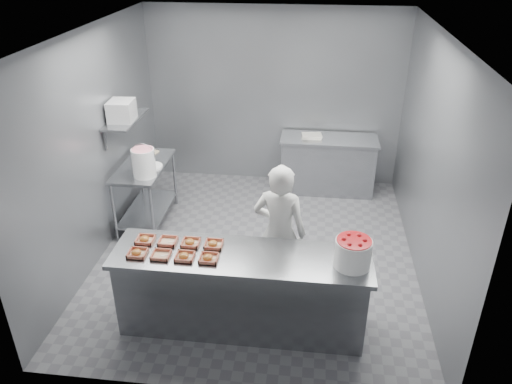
# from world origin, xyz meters

# --- Properties ---
(floor) EXTENTS (4.50, 4.50, 0.00)m
(floor) POSITION_xyz_m (0.00, 0.00, 0.00)
(floor) COLOR #4C4C51
(floor) RESTS_ON ground
(ceiling) EXTENTS (4.50, 4.50, 0.00)m
(ceiling) POSITION_xyz_m (0.00, 0.00, 2.80)
(ceiling) COLOR white
(ceiling) RESTS_ON wall_back
(wall_back) EXTENTS (4.00, 0.04, 2.80)m
(wall_back) POSITION_xyz_m (0.00, 2.25, 1.40)
(wall_back) COLOR slate
(wall_back) RESTS_ON ground
(wall_left) EXTENTS (0.04, 4.50, 2.80)m
(wall_left) POSITION_xyz_m (-2.00, 0.00, 1.40)
(wall_left) COLOR slate
(wall_left) RESTS_ON ground
(wall_right) EXTENTS (0.04, 4.50, 2.80)m
(wall_right) POSITION_xyz_m (2.00, 0.00, 1.40)
(wall_right) COLOR slate
(wall_right) RESTS_ON ground
(service_counter) EXTENTS (2.60, 0.70, 0.90)m
(service_counter) POSITION_xyz_m (0.00, -1.35, 0.45)
(service_counter) COLOR slate
(service_counter) RESTS_ON ground
(prep_table) EXTENTS (0.60, 1.20, 0.90)m
(prep_table) POSITION_xyz_m (-1.65, 0.60, 0.59)
(prep_table) COLOR slate
(prep_table) RESTS_ON ground
(back_counter) EXTENTS (1.50, 0.60, 0.90)m
(back_counter) POSITION_xyz_m (0.90, 1.90, 0.45)
(back_counter) COLOR slate
(back_counter) RESTS_ON ground
(wall_shelf) EXTENTS (0.35, 0.90, 0.03)m
(wall_shelf) POSITION_xyz_m (-1.82, 0.60, 1.55)
(wall_shelf) COLOR slate
(wall_shelf) RESTS_ON wall_left
(tray_0) EXTENTS (0.19, 0.18, 0.06)m
(tray_0) POSITION_xyz_m (-1.02, -1.47, 0.92)
(tray_0) COLOR tan
(tray_0) RESTS_ON service_counter
(tray_1) EXTENTS (0.19, 0.18, 0.04)m
(tray_1) POSITION_xyz_m (-0.78, -1.47, 0.92)
(tray_1) COLOR tan
(tray_1) RESTS_ON service_counter
(tray_2) EXTENTS (0.19, 0.18, 0.06)m
(tray_2) POSITION_xyz_m (-0.54, -1.47, 0.92)
(tray_2) COLOR tan
(tray_2) RESTS_ON service_counter
(tray_3) EXTENTS (0.19, 0.18, 0.06)m
(tray_3) POSITION_xyz_m (-0.30, -1.47, 0.92)
(tray_3) COLOR tan
(tray_3) RESTS_ON service_counter
(tray_4) EXTENTS (0.19, 0.18, 0.06)m
(tray_4) POSITION_xyz_m (-1.02, -1.23, 0.92)
(tray_4) COLOR tan
(tray_4) RESTS_ON service_counter
(tray_5) EXTENTS (0.19, 0.18, 0.04)m
(tray_5) POSITION_xyz_m (-0.78, -1.23, 0.92)
(tray_5) COLOR tan
(tray_5) RESTS_ON service_counter
(tray_6) EXTENTS (0.19, 0.18, 0.06)m
(tray_6) POSITION_xyz_m (-0.54, -1.23, 0.92)
(tray_6) COLOR tan
(tray_6) RESTS_ON service_counter
(tray_7) EXTENTS (0.19, 0.18, 0.06)m
(tray_7) POSITION_xyz_m (-0.30, -1.23, 0.92)
(tray_7) COLOR tan
(tray_7) RESTS_ON service_counter
(worker) EXTENTS (0.65, 0.48, 1.62)m
(worker) POSITION_xyz_m (0.34, -0.75, 0.81)
(worker) COLOR silver
(worker) RESTS_ON ground
(strawberry_tub) EXTENTS (0.35, 0.35, 0.29)m
(strawberry_tub) POSITION_xyz_m (1.08, -1.39, 1.06)
(strawberry_tub) COLOR white
(strawberry_tub) RESTS_ON service_counter
(glaze_bucket) EXTENTS (0.31, 0.30, 0.46)m
(glaze_bucket) POSITION_xyz_m (-1.51, 0.27, 1.10)
(glaze_bucket) COLOR white
(glaze_bucket) RESTS_ON prep_table
(bucket_lid) EXTENTS (0.33, 0.33, 0.02)m
(bucket_lid) POSITION_xyz_m (-1.51, 0.54, 0.91)
(bucket_lid) COLOR white
(bucket_lid) RESTS_ON prep_table
(rag) EXTENTS (0.16, 0.15, 0.02)m
(rag) POSITION_xyz_m (-1.64, 1.04, 0.91)
(rag) COLOR #CCB28C
(rag) RESTS_ON prep_table
(appliance) EXTENTS (0.33, 0.37, 0.26)m
(appliance) POSITION_xyz_m (-1.82, 0.52, 1.70)
(appliance) COLOR gray
(appliance) RESTS_ON wall_shelf
(paper_stack) EXTENTS (0.31, 0.23, 0.05)m
(paper_stack) POSITION_xyz_m (0.63, 1.90, 0.92)
(paper_stack) COLOR silver
(paper_stack) RESTS_ON back_counter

